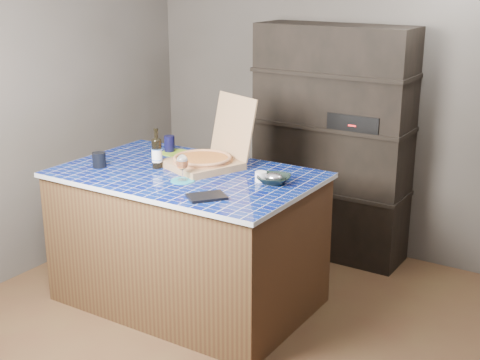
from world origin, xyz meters
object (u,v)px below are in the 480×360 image
Objects in this scene: kitchen_island at (188,238)px; wine_glass at (182,163)px; dvd_case at (207,197)px; pizza_box at (206,158)px; bowl at (274,179)px; mead_bottle at (157,152)px.

wine_glass is at bearing -59.68° from kitchen_island.
dvd_case is at bearing -40.05° from kitchen_island.
pizza_box reaches higher than wine_glass.
dvd_case is at bearing -33.18° from pizza_box.
bowl is at bearing 105.34° from dvd_case.
bowl is (0.50, 0.27, -0.10)m from wine_glass.
dvd_case reaches higher than kitchen_island.
wine_glass reaches higher than bowl.
pizza_box is at bearing 163.49° from dvd_case.
dvd_case is 0.49m from bowl.
mead_bottle is 1.25× the size of dvd_case.
pizza_box is at bearing 99.60° from wine_glass.
dvd_case is (0.37, -0.51, -0.06)m from pizza_box.
mead_bottle is 1.60× the size of wine_glass.
pizza_box is at bearing 34.67° from mead_bottle.
bowl is at bearing 14.95° from pizza_box.
pizza_box is 3.08× the size of bowl.
pizza_box is 3.74× the size of wine_glass.
kitchen_island is 9.96× the size of wine_glass.
kitchen_island is at bearing -169.00° from bowl.
pizza_box reaches higher than bowl.
wine_glass is at bearing -172.44° from dvd_case.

